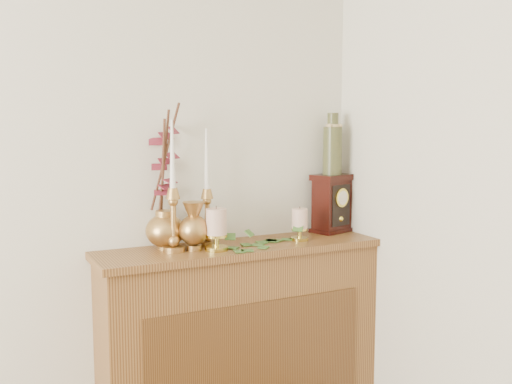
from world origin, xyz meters
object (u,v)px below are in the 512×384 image
candlestick_left (173,209)px  ceramic_vase (332,147)px  bud_vase (194,226)px  candlestick_center (207,208)px  ginger_jar (164,183)px  mantel_clock (332,204)px

candlestick_left → ceramic_vase: 0.84m
bud_vase → ceramic_vase: bearing=7.3°
candlestick_center → bud_vase: (-0.08, -0.06, -0.06)m
ginger_jar → ceramic_vase: (0.80, -0.03, 0.13)m
candlestick_center → ginger_jar: bearing=160.4°
mantel_clock → ceramic_vase: (-0.00, 0.00, 0.27)m
bud_vase → candlestick_left: bearing=172.7°
candlestick_left → ginger_jar: bearing=89.4°
mantel_clock → ceramic_vase: bearing=90.0°
candlestick_center → ceramic_vase: bearing=2.6°
ginger_jar → mantel_clock: (0.80, -0.03, -0.13)m
bud_vase → ceramic_vase: (0.72, 0.09, 0.30)m
candlestick_center → bud_vase: candlestick_center is taller
mantel_clock → candlestick_center: bearing=165.1°
candlestick_center → candlestick_left: bearing=-162.3°
ginger_jar → mantel_clock: ginger_jar is taller
candlestick_center → ginger_jar: ginger_jar is taller
candlestick_center → bud_vase: 0.12m
candlestick_left → candlestick_center: (0.17, 0.05, -0.01)m
bud_vase → ceramic_vase: ceramic_vase is taller
ginger_jar → bud_vase: bearing=-56.5°
candlestick_center → ceramic_vase: 0.68m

